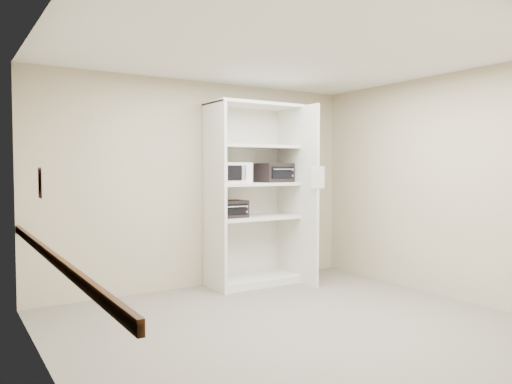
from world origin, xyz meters
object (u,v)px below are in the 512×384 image
microwave (232,173)px  toaster_oven_upper (274,173)px  shelving_unit (257,200)px  toaster_oven_lower (230,209)px

microwave → toaster_oven_upper: 0.67m
shelving_unit → microwave: bearing=-179.6°
microwave → toaster_oven_lower: size_ratio=1.10×
microwave → shelving_unit: bearing=-2.8°
toaster_oven_upper → toaster_oven_lower: (-0.69, 0.00, -0.47)m
microwave → toaster_oven_upper: bearing=-3.5°
shelving_unit → toaster_oven_upper: 0.47m
shelving_unit → toaster_oven_lower: size_ratio=6.02×
shelving_unit → toaster_oven_upper: (0.28, -0.01, 0.37)m
microwave → toaster_oven_upper: size_ratio=0.98×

